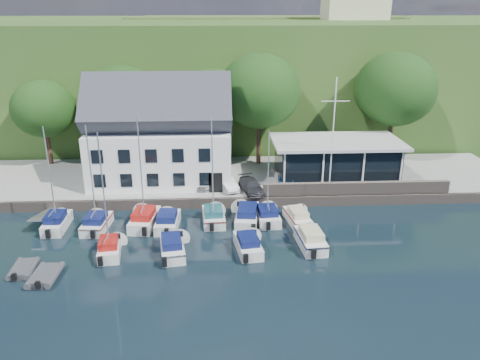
{
  "coord_description": "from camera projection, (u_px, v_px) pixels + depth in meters",
  "views": [
    {
      "loc": [
        -1.32,
        -29.76,
        17.8
      ],
      "look_at": [
        0.67,
        9.0,
        3.52
      ],
      "focal_mm": 35.0,
      "sensor_mm": 36.0,
      "label": 1
    }
  ],
  "objects": [
    {
      "name": "boat_r2_2",
      "position": [
        172.0,
        245.0,
        35.84
      ],
      "size": [
        2.79,
        6.15,
        1.5
      ],
      "primitive_type": null,
      "rotation": [
        0.0,
        0.0,
        0.16
      ],
      "color": "silver",
      "rests_on": "ground"
    },
    {
      "name": "boat_r1_1",
      "position": [
        92.0,
        182.0,
        38.63
      ],
      "size": [
        2.47,
        5.63,
        8.66
      ],
      "primitive_type": null,
      "rotation": [
        0.0,
        0.0,
        -0.08
      ],
      "color": "silver",
      "rests_on": "ground"
    },
    {
      "name": "boat_r2_3",
      "position": [
        248.0,
        243.0,
        36.27
      ],
      "size": [
        2.63,
        5.83,
        1.41
      ],
      "primitive_type": null,
      "rotation": [
        0.0,
        0.0,
        0.14
      ],
      "color": "silver",
      "rests_on": "ground"
    },
    {
      "name": "field_patch",
      "position": [
        261.0,
        17.0,
        94.52
      ],
      "size": [
        50.0,
        30.0,
        0.3
      ],
      "primitive_type": "cube",
      "color": "#4C5A2D",
      "rests_on": "hillside"
    },
    {
      "name": "car_silver",
      "position": [
        202.0,
        182.0,
        46.5
      ],
      "size": [
        1.73,
        3.46,
        1.13
      ],
      "primitive_type": "imported",
      "rotation": [
        0.0,
        0.0,
        0.12
      ],
      "color": "#B1B2B6",
      "rests_on": "quay"
    },
    {
      "name": "gangway",
      "position": [
        48.0,
        220.0,
        41.75
      ],
      "size": [
        1.2,
        6.0,
        1.4
      ],
      "primitive_type": null,
      "color": "silver",
      "rests_on": "ground"
    },
    {
      "name": "boat_r1_3",
      "position": [
        168.0,
        220.0,
        40.18
      ],
      "size": [
        2.27,
        5.78,
        1.46
      ],
      "primitive_type": null,
      "rotation": [
        0.0,
        0.0,
        -0.05
      ],
      "color": "silver",
      "rests_on": "ground"
    },
    {
      "name": "tree_2",
      "position": [
        214.0,
        116.0,
        53.07
      ],
      "size": [
        7.78,
        7.78,
        10.64
      ],
      "primitive_type": null,
      "color": "black",
      "rests_on": "quay"
    },
    {
      "name": "boat_r2_1",
      "position": [
        105.0,
        202.0,
        34.47
      ],
      "size": [
        2.39,
        5.36,
        8.72
      ],
      "primitive_type": null,
      "rotation": [
        0.0,
        0.0,
        0.13
      ],
      "color": "silver",
      "rests_on": "ground"
    },
    {
      "name": "car_white",
      "position": [
        227.0,
        183.0,
        46.03
      ],
      "size": [
        2.36,
        3.95,
        1.23
      ],
      "primitive_type": "imported",
      "rotation": [
        0.0,
        0.0,
        0.31
      ],
      "color": "silver",
      "rests_on": "quay"
    },
    {
      "name": "hillside",
      "position": [
        222.0,
        63.0,
        89.45
      ],
      "size": [
        160.0,
        75.0,
        16.0
      ],
      "primitive_type": "cube",
      "color": "#315720",
      "rests_on": "ground"
    },
    {
      "name": "car_blue",
      "position": [
        287.0,
        182.0,
        46.42
      ],
      "size": [
        1.86,
        3.61,
        1.18
      ],
      "primitive_type": "imported",
      "rotation": [
        0.0,
        0.0,
        -0.15
      ],
      "color": "#315F97",
      "rests_on": "quay"
    },
    {
      "name": "boat_r1_4",
      "position": [
        213.0,
        174.0,
        39.83
      ],
      "size": [
        2.4,
        5.64,
        8.98
      ],
      "primitive_type": null,
      "rotation": [
        0.0,
        0.0,
        0.07
      ],
      "color": "silver",
      "rests_on": "ground"
    },
    {
      "name": "dinghy_1",
      "position": [
        45.0,
        275.0,
        32.55
      ],
      "size": [
        1.99,
        3.22,
        0.74
      ],
      "primitive_type": null,
      "rotation": [
        0.0,
        0.0,
        -0.03
      ],
      "color": "#393A3E",
      "rests_on": "ground"
    },
    {
      "name": "boat_r1_2",
      "position": [
        141.0,
        174.0,
        39.14
      ],
      "size": [
        2.88,
        6.58,
        9.59
      ],
      "primitive_type": null,
      "rotation": [
        0.0,
        0.0,
        -0.13
      ],
      "color": "silver",
      "rests_on": "ground"
    },
    {
      "name": "dinghy_0",
      "position": [
        23.0,
        268.0,
        33.46
      ],
      "size": [
        1.89,
        2.95,
        0.66
      ],
      "primitive_type": null,
      "rotation": [
        0.0,
        0.0,
        0.07
      ],
      "color": "#393A3E",
      "rests_on": "ground"
    },
    {
      "name": "boat_r1_7",
      "position": [
        298.0,
        216.0,
        40.99
      ],
      "size": [
        2.6,
        5.94,
        1.41
      ],
      "primitive_type": null,
      "rotation": [
        0.0,
        0.0,
        0.16
      ],
      "color": "silver",
      "rests_on": "ground"
    },
    {
      "name": "tree_5",
      "position": [
        393.0,
        108.0,
        52.74
      ],
      "size": [
        9.07,
        9.07,
        12.39
      ],
      "primitive_type": null,
      "color": "black",
      "rests_on": "quay"
    },
    {
      "name": "club_pavilion",
      "position": [
        336.0,
        159.0,
        48.58
      ],
      "size": [
        13.2,
        7.2,
        4.1
      ],
      "primitive_type": null,
      "color": "black",
      "rests_on": "quay"
    },
    {
      "name": "quay",
      "position": [
        230.0,
        179.0,
        50.34
      ],
      "size": [
        60.0,
        13.0,
        1.0
      ],
      "primitive_type": "cube",
      "color": "#969691",
      "rests_on": "ground"
    },
    {
      "name": "boat_r1_0",
      "position": [
        50.0,
        179.0,
        38.65
      ],
      "size": [
        1.93,
        5.72,
        9.14
      ],
      "primitive_type": null,
      "rotation": [
        0.0,
        0.0,
        0.02
      ],
      "color": "silver",
      "rests_on": "ground"
    },
    {
      "name": "boat_r2_4",
      "position": [
        311.0,
        237.0,
        36.92
      ],
      "size": [
        2.43,
        6.01,
        1.56
      ],
      "primitive_type": null,
      "rotation": [
        0.0,
        0.0,
        0.09
      ],
      "color": "silver",
      "rests_on": "ground"
    },
    {
      "name": "quay_face",
      "position": [
        232.0,
        203.0,
        44.24
      ],
      "size": [
        60.0,
        0.3,
        1.0
      ],
      "primitive_type": "cube",
      "color": "#61564D",
      "rests_on": "ground"
    },
    {
      "name": "ground",
      "position": [
        237.0,
        268.0,
        34.11
      ],
      "size": [
        180.0,
        180.0,
        0.0
      ],
      "primitive_type": "plane",
      "color": "black",
      "rests_on": "ground"
    },
    {
      "name": "flagpole",
      "position": [
        333.0,
        136.0,
        44.18
      ],
      "size": [
        2.63,
        0.2,
        10.95
      ],
      "primitive_type": null,
      "color": "white",
      "rests_on": "quay"
    },
    {
      "name": "tree_0",
      "position": [
        46.0,
        123.0,
        52.2
      ],
      "size": [
        6.95,
        6.95,
        9.5
      ],
      "primitive_type": null,
      "color": "black",
      "rests_on": "quay"
    },
    {
      "name": "boat_r1_5",
      "position": [
        247.0,
        213.0,
        41.3
      ],
      "size": [
        2.95,
        7.21,
        1.53
      ],
      "primitive_type": null,
      "rotation": [
        0.0,
        0.0,
        -0.13
      ],
      "color": "silver",
      "rests_on": "ground"
    },
    {
      "name": "tree_3",
      "position": [
        259.0,
        110.0,
        51.77
      ],
      "size": [
        9.06,
        9.06,
        12.38
      ],
      "primitive_type": null,
      "color": "black",
      "rests_on": "quay"
    },
    {
      "name": "seawall",
      "position": [
        357.0,
        188.0,
        44.82
      ],
      "size": [
        18.0,
        0.5,
        1.2
      ],
      "primitive_type": "cube",
      "color": "#61564D",
      "rests_on": "quay"
    },
    {
      "name": "boat_r1_6",
      "position": [
        268.0,
        175.0,
        40.13
      ],
      "size": [
        2.42,
        5.71,
        8.68
      ],
      "primitive_type": null,
      "rotation": [
        0.0,
        0.0,
        0.07
      ],
      "color": "silver",
      "rests_on": "ground"
    },
    {
      "name": "tree_1",
      "position": [
        124.0,
        116.0,
        51.99
      ],
      "size": [
        8.11,
        8.11,
        11.09
      ],
      "primitive_type": null,
      "color": "black",
      "rests_on": "quay"
    },
    {
      "name": "car_dgrey",
      "position": [
        251.0,
        186.0,
        45.38
      ],
      "size": [
        2.67,
        4.48,
        1.22
      ],
      "primitive_type": "imported",
      "rotation": [
        0.0,
        0.0,
        0.24
      ],
      "color": "#2F3034",
      "rests_on": "quay"
    },
    {
      "name": "harbor_building",
      "position": [
        161.0,
        139.0,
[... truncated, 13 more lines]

